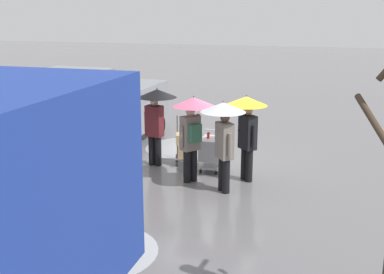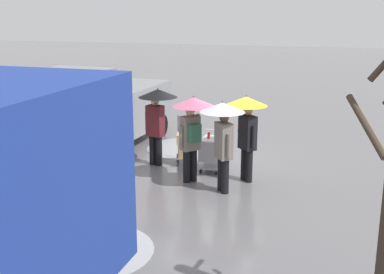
{
  "view_description": "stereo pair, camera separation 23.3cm",
  "coord_description": "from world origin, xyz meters",
  "px_view_note": "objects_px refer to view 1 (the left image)",
  "views": [
    {
      "loc": [
        -2.89,
        12.74,
        4.17
      ],
      "look_at": [
        0.34,
        1.18,
        1.05
      ],
      "focal_mm": 46.37,
      "sensor_mm": 36.0,
      "label": 1
    },
    {
      "loc": [
        -3.11,
        12.67,
        4.17
      ],
      "look_at": [
        0.34,
        1.18,
        1.05
      ],
      "focal_mm": 46.37,
      "sensor_mm": 36.0,
      "label": 2
    }
  ],
  "objects_px": {
    "shopping_cart_vendor": "(211,150)",
    "pedestrian_white_side": "(156,109)",
    "pedestrian_pink_side": "(247,118)",
    "hand_dolly_boxes": "(185,146)",
    "pedestrian_black_side": "(224,125)",
    "pedestrian_far_side": "(192,120)",
    "cargo_van_parked_right": "(104,110)"
  },
  "relations": [
    {
      "from": "pedestrian_black_side",
      "to": "pedestrian_white_side",
      "type": "distance_m",
      "value": 2.58
    },
    {
      "from": "shopping_cart_vendor",
      "to": "pedestrian_white_side",
      "type": "relative_size",
      "value": 0.49
    },
    {
      "from": "pedestrian_white_side",
      "to": "pedestrian_far_side",
      "type": "height_order",
      "value": "same"
    },
    {
      "from": "pedestrian_black_side",
      "to": "pedestrian_far_side",
      "type": "height_order",
      "value": "same"
    },
    {
      "from": "hand_dolly_boxes",
      "to": "pedestrian_pink_side",
      "type": "height_order",
      "value": "pedestrian_pink_side"
    },
    {
      "from": "pedestrian_black_side",
      "to": "pedestrian_far_side",
      "type": "xyz_separation_m",
      "value": [
        0.87,
        -0.45,
        -0.01
      ]
    },
    {
      "from": "shopping_cart_vendor",
      "to": "hand_dolly_boxes",
      "type": "bearing_deg",
      "value": -21.28
    },
    {
      "from": "cargo_van_parked_right",
      "to": "pedestrian_far_side",
      "type": "xyz_separation_m",
      "value": [
        -3.39,
        2.21,
        0.39
      ]
    },
    {
      "from": "cargo_van_parked_right",
      "to": "hand_dolly_boxes",
      "type": "height_order",
      "value": "cargo_van_parked_right"
    },
    {
      "from": "pedestrian_black_side",
      "to": "pedestrian_far_side",
      "type": "relative_size",
      "value": 1.0
    },
    {
      "from": "shopping_cart_vendor",
      "to": "pedestrian_far_side",
      "type": "distance_m",
      "value": 1.41
    },
    {
      "from": "hand_dolly_boxes",
      "to": "pedestrian_far_side",
      "type": "height_order",
      "value": "pedestrian_far_side"
    },
    {
      "from": "pedestrian_far_side",
      "to": "hand_dolly_boxes",
      "type": "bearing_deg",
      "value": -65.92
    },
    {
      "from": "cargo_van_parked_right",
      "to": "pedestrian_white_side",
      "type": "bearing_deg",
      "value": 149.76
    },
    {
      "from": "shopping_cart_vendor",
      "to": "pedestrian_pink_side",
      "type": "relative_size",
      "value": 0.49
    },
    {
      "from": "pedestrian_black_side",
      "to": "pedestrian_white_side",
      "type": "xyz_separation_m",
      "value": [
        2.15,
        -1.43,
        0.0
      ]
    },
    {
      "from": "shopping_cart_vendor",
      "to": "pedestrian_black_side",
      "type": "height_order",
      "value": "pedestrian_black_side"
    },
    {
      "from": "hand_dolly_boxes",
      "to": "pedestrian_pink_side",
      "type": "distance_m",
      "value": 2.25
    },
    {
      "from": "hand_dolly_boxes",
      "to": "shopping_cart_vendor",
      "type": "bearing_deg",
      "value": 158.72
    },
    {
      "from": "pedestrian_black_side",
      "to": "pedestrian_white_side",
      "type": "bearing_deg",
      "value": -33.63
    },
    {
      "from": "hand_dolly_boxes",
      "to": "pedestrian_white_side",
      "type": "xyz_separation_m",
      "value": [
        0.71,
        0.3,
        1.06
      ]
    },
    {
      "from": "cargo_van_parked_right",
      "to": "pedestrian_far_side",
      "type": "distance_m",
      "value": 4.06
    },
    {
      "from": "pedestrian_pink_side",
      "to": "pedestrian_far_side",
      "type": "bearing_deg",
      "value": 20.63
    },
    {
      "from": "hand_dolly_boxes",
      "to": "cargo_van_parked_right",
      "type": "bearing_deg",
      "value": -18.28
    },
    {
      "from": "hand_dolly_boxes",
      "to": "pedestrian_black_side",
      "type": "distance_m",
      "value": 2.48
    },
    {
      "from": "pedestrian_pink_side",
      "to": "pedestrian_black_side",
      "type": "distance_m",
      "value": 0.99
    },
    {
      "from": "hand_dolly_boxes",
      "to": "pedestrian_pink_side",
      "type": "bearing_deg",
      "value": 156.0
    },
    {
      "from": "hand_dolly_boxes",
      "to": "pedestrian_white_side",
      "type": "distance_m",
      "value": 1.31
    },
    {
      "from": "shopping_cart_vendor",
      "to": "pedestrian_black_side",
      "type": "relative_size",
      "value": 0.49
    },
    {
      "from": "cargo_van_parked_right",
      "to": "pedestrian_black_side",
      "type": "bearing_deg",
      "value": 148.02
    },
    {
      "from": "cargo_van_parked_right",
      "to": "hand_dolly_boxes",
      "type": "xyz_separation_m",
      "value": [
        -2.82,
        0.93,
        -0.65
      ]
    },
    {
      "from": "cargo_van_parked_right",
      "to": "pedestrian_pink_side",
      "type": "relative_size",
      "value": 2.53
    }
  ]
}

